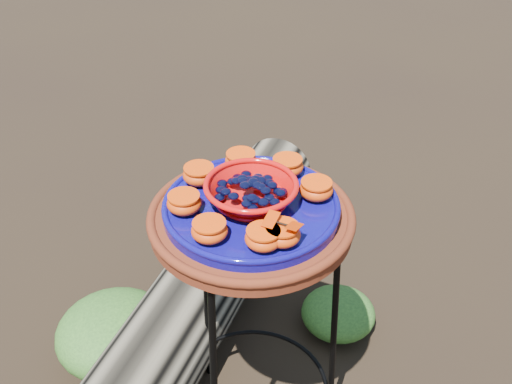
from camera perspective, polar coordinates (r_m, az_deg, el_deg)
plant_stand at (r=1.63m, az=-0.37°, el=-12.76°), size 0.44×0.44×0.70m
terracotta_saucer at (r=1.38m, az=-0.42°, el=-2.49°), size 0.44×0.44×0.04m
cobalt_plate at (r=1.36m, az=-0.43°, el=-1.49°), size 0.37×0.37×0.02m
red_bowl at (r=1.34m, az=-0.44°, el=-0.17°), size 0.19×0.19×0.05m
glass_gems at (r=1.31m, az=-0.44°, el=1.19°), size 0.15×0.15×0.02m
orange_half_0 at (r=1.24m, az=2.34°, el=-3.79°), size 0.07×0.07×0.04m
orange_half_1 at (r=1.37m, az=5.37°, el=0.22°), size 0.07×0.07×0.04m
orange_half_2 at (r=1.44m, az=2.80°, el=2.29°), size 0.07×0.07×0.04m
orange_half_3 at (r=1.45m, az=-1.36°, el=2.80°), size 0.07×0.07×0.04m
orange_half_4 at (r=1.41m, az=-5.08°, el=1.53°), size 0.07×0.07×0.04m
orange_half_5 at (r=1.33m, az=-6.40°, el=-0.99°), size 0.07×0.07×0.04m
orange_half_6 at (r=1.25m, az=-4.16°, el=-3.45°), size 0.07×0.07×0.04m
orange_half_7 at (r=1.23m, az=0.66°, el=-4.14°), size 0.07×0.07×0.04m
butterfly at (r=1.22m, az=2.37°, el=-2.78°), size 0.10×0.09×0.02m
driftwood_log at (r=2.08m, az=-4.48°, el=-7.98°), size 1.42×1.10×0.27m
foliage_right at (r=2.11m, az=7.32°, el=-10.54°), size 0.24×0.24×0.12m
foliage_back at (r=2.04m, az=-12.48°, el=-12.00°), size 0.36×0.36×0.18m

